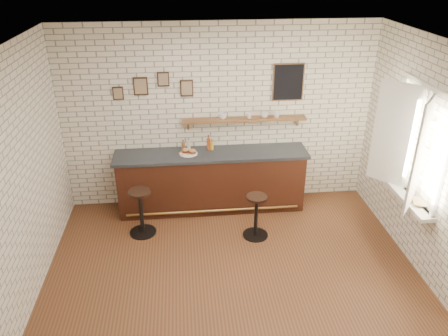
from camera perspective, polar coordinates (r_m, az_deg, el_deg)
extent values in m
plane|color=brown|center=(6.09, 1.13, -13.37)|extent=(5.00, 5.00, 0.00)
cube|color=#3E1C10|center=(7.22, -1.64, -1.83)|extent=(3.00, 0.58, 0.96)
cube|color=#2D333A|center=(6.99, -1.69, 1.81)|extent=(3.10, 0.62, 0.05)
cylinder|color=olive|center=(7.12, -1.41, -5.60)|extent=(2.79, 0.04, 0.04)
cylinder|color=white|center=(6.96, -4.65, 1.89)|extent=(0.28, 0.28, 0.01)
cylinder|color=#D09149|center=(6.97, -4.25, 2.02)|extent=(0.05, 0.05, 0.00)
cylinder|color=#D09149|center=(6.94, -4.35, 1.90)|extent=(0.05, 0.05, 0.00)
cylinder|color=#D09149|center=(7.01, -5.59, 2.12)|extent=(0.06, 0.06, 0.00)
cylinder|color=#D09149|center=(6.99, -4.41, 2.08)|extent=(0.06, 0.06, 0.00)
cylinder|color=#D09149|center=(6.92, -5.58, 1.75)|extent=(0.06, 0.06, 0.00)
cylinder|color=#D09149|center=(6.96, -4.24, 1.97)|extent=(0.04, 0.04, 0.00)
cylinder|color=#D09149|center=(6.91, -4.75, 1.76)|extent=(0.05, 0.05, 0.00)
cylinder|color=#D09149|center=(6.91, -5.50, 1.73)|extent=(0.04, 0.04, 0.00)
cylinder|color=#D09149|center=(6.98, -5.85, 1.97)|extent=(0.05, 0.05, 0.00)
cylinder|color=#D09149|center=(6.92, -4.23, 1.83)|extent=(0.06, 0.06, 0.00)
cylinder|color=#D09149|center=(6.98, -5.46, 1.98)|extent=(0.04, 0.04, 0.00)
cylinder|color=#D09149|center=(6.95, -4.51, 1.92)|extent=(0.05, 0.05, 0.00)
cylinder|color=brown|center=(7.05, -5.33, 2.79)|extent=(0.06, 0.06, 0.14)
cylinder|color=brown|center=(7.02, -5.36, 3.43)|extent=(0.02, 0.02, 0.03)
cylinder|color=black|center=(7.01, -5.37, 3.59)|extent=(0.02, 0.02, 0.01)
cylinder|color=beige|center=(7.05, -4.62, 2.88)|extent=(0.05, 0.05, 0.16)
cylinder|color=beige|center=(7.01, -4.65, 3.62)|extent=(0.02, 0.02, 0.04)
cylinder|color=black|center=(7.00, -4.66, 3.79)|extent=(0.02, 0.02, 0.01)
cylinder|color=#8D3B16|center=(7.05, -2.03, 3.13)|extent=(0.06, 0.06, 0.20)
cylinder|color=#8D3B16|center=(7.01, -2.04, 4.03)|extent=(0.02, 0.02, 0.04)
cylinder|color=black|center=(7.00, -2.05, 4.24)|extent=(0.02, 0.02, 0.01)
cylinder|color=gold|center=(7.07, -1.60, 2.91)|extent=(0.05, 0.05, 0.13)
cylinder|color=gold|center=(7.04, -1.60, 3.51)|extent=(0.02, 0.02, 0.03)
cylinder|color=maroon|center=(7.03, -1.61, 3.66)|extent=(0.03, 0.03, 0.01)
cylinder|color=black|center=(6.93, -10.51, -8.21)|extent=(0.41, 0.41, 0.02)
cylinder|color=black|center=(6.74, -10.76, -5.77)|extent=(0.06, 0.06, 0.68)
cylinder|color=black|center=(6.56, -11.02, -3.11)|extent=(0.43, 0.43, 0.04)
cylinder|color=black|center=(6.77, 4.11, -8.68)|extent=(0.38, 0.38, 0.02)
cylinder|color=black|center=(6.59, 4.20, -6.36)|extent=(0.06, 0.06, 0.63)
cylinder|color=black|center=(6.41, 4.30, -3.83)|extent=(0.38, 0.38, 0.04)
cube|color=brown|center=(7.04, 2.66, 6.34)|extent=(2.00, 0.18, 0.04)
cube|color=brown|center=(7.07, -4.71, 5.66)|extent=(0.03, 0.04, 0.16)
cube|color=brown|center=(7.31, 9.60, 6.10)|extent=(0.03, 0.04, 0.16)
imported|color=white|center=(6.98, -0.17, 6.79)|extent=(0.15, 0.15, 0.10)
imported|color=white|center=(7.03, 3.31, 6.84)|extent=(0.11, 0.11, 0.09)
imported|color=white|center=(7.07, 5.31, 6.91)|extent=(0.16, 0.16, 0.09)
imported|color=white|center=(7.11, 6.92, 6.95)|extent=(0.13, 0.13, 0.09)
cube|color=black|center=(6.90, -10.83, 10.45)|extent=(0.22, 0.02, 0.28)
cube|color=black|center=(6.85, -7.93, 11.42)|extent=(0.18, 0.02, 0.22)
cube|color=black|center=(6.89, -4.90, 10.36)|extent=(0.20, 0.02, 0.26)
cube|color=black|center=(6.97, -13.66, 9.47)|extent=(0.16, 0.02, 0.20)
cube|color=black|center=(7.08, 8.39, 11.04)|extent=(0.46, 0.02, 0.56)
cube|color=white|center=(6.50, 22.40, -3.19)|extent=(0.20, 1.35, 0.06)
cube|color=white|center=(6.00, 25.47, 9.44)|extent=(0.05, 1.30, 0.06)
cube|color=white|center=(6.54, 22.94, -3.15)|extent=(0.05, 1.30, 0.06)
cube|color=white|center=(5.76, 26.86, 0.46)|extent=(0.05, 0.06, 1.50)
cube|color=white|center=(6.71, 21.80, 4.94)|extent=(0.05, 0.06, 1.50)
cube|color=white|center=(5.92, 24.20, 1.67)|extent=(0.40, 0.46, 1.46)
cube|color=white|center=(6.40, 21.74, 3.93)|extent=(0.40, 0.46, 1.46)
imported|color=tan|center=(6.29, 23.30, -3.99)|extent=(0.23, 0.28, 0.02)
imported|color=tan|center=(6.26, 23.44, -3.96)|extent=(0.25, 0.29, 0.02)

